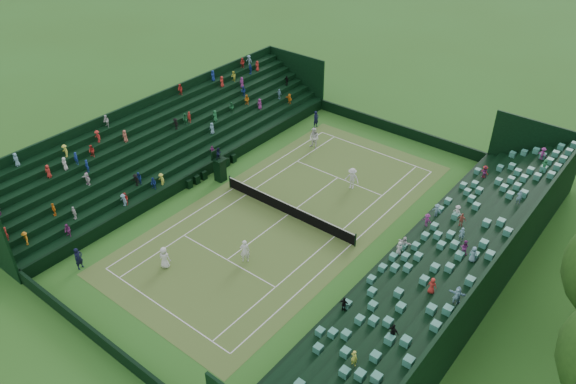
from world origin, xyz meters
name	(u,v)px	position (x,y,z in m)	size (l,w,h in m)	color
ground	(288,215)	(0.00, 0.00, 0.00)	(160.00, 160.00, 0.00)	#31641F
court_surface	(288,215)	(0.00, 0.00, 0.01)	(12.97, 26.77, 0.01)	#327828
perimeter_wall_north	(397,129)	(0.00, 15.88, 0.50)	(17.17, 0.20, 1.00)	black
perimeter_wall_south	(105,343)	(0.00, -15.88, 0.50)	(17.17, 0.20, 1.00)	black
perimeter_wall_east	(391,257)	(8.48, 0.00, 0.50)	(0.20, 31.77, 1.00)	black
perimeter_wall_west	(205,171)	(-8.48, 0.00, 0.50)	(0.20, 31.77, 1.00)	black
north_grandstand	(454,272)	(12.66, 0.00, 1.55)	(6.60, 32.00, 4.90)	black
south_grandstand	(169,143)	(-12.66, 0.00, 1.55)	(6.60, 32.00, 4.90)	black
tennis_net	(288,209)	(0.00, 0.00, 0.53)	(11.67, 0.10, 1.06)	black
umpire_chair	(220,167)	(-7.13, 0.31, 1.25)	(0.93, 0.93, 2.92)	black
courtside_chairs	(211,170)	(-8.30, 0.48, 0.39)	(0.47, 5.44, 1.02)	black
player_near_west	(164,258)	(-2.62, -9.35, 0.79)	(0.77, 0.50, 1.58)	white
player_near_east	(245,251)	(1.01, -5.73, 0.86)	(0.63, 0.41, 1.73)	white
player_far_west	(314,138)	(-4.38, 9.11, 0.96)	(0.93, 0.72, 1.91)	white
player_far_east	(352,178)	(1.67, 5.84, 0.89)	(1.15, 0.66, 1.77)	white
line_judge_north	(316,119)	(-6.57, 12.38, 0.81)	(0.59, 0.39, 1.62)	black
line_judge_south	(79,258)	(-6.82, -12.82, 0.79)	(0.58, 0.38, 1.58)	black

